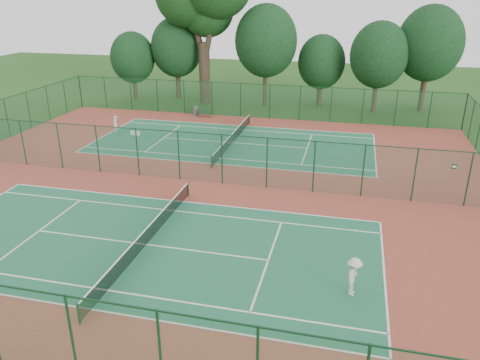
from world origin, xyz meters
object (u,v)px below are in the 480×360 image
player_far (115,124)px  trash_bin (196,111)px  bench (204,113)px  kit_bag (135,133)px  player_near (354,277)px

player_far → trash_bin: 9.33m
bench → kit_bag: (-4.14, -7.74, -0.26)m
player_near → kit_bag: size_ratio=1.98×
player_near → bench: 31.78m
player_near → kit_bag: 28.07m
player_near → bench: player_near is taller
player_far → bench: 9.65m
bench → kit_bag: bench is taller
player_near → bench: bearing=38.6°
trash_bin → kit_bag: (-3.09, -8.14, -0.31)m
player_near → trash_bin: (-16.64, 28.09, -0.41)m
bench → kit_bag: 8.78m
player_near → kit_bag: (-19.73, 19.95, -0.73)m
kit_bag → bench: bearing=75.0°
bench → player_far: bearing=-148.1°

